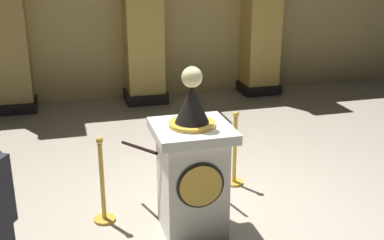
# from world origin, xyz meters

# --- Properties ---
(ground_plane) EXTENTS (11.91, 11.91, 0.00)m
(ground_plane) POSITION_xyz_m (0.00, 0.00, 0.00)
(ground_plane) COLOR #B2A893
(back_wall) EXTENTS (11.91, 0.16, 3.64)m
(back_wall) POSITION_xyz_m (0.00, 5.06, 1.82)
(back_wall) COLOR tan
(back_wall) RESTS_ON ground_plane
(pedestal_clock) EXTENTS (0.79, 0.79, 1.80)m
(pedestal_clock) POSITION_xyz_m (-0.34, -0.28, 0.71)
(pedestal_clock) COLOR silver
(pedestal_clock) RESTS_ON ground_plane
(stanchion_near) EXTENTS (0.24, 0.24, 0.99)m
(stanchion_near) POSITION_xyz_m (0.47, 0.63, 0.34)
(stanchion_near) COLOR gold
(stanchion_near) RESTS_ON ground_plane
(stanchion_far) EXTENTS (0.24, 0.24, 1.00)m
(stanchion_far) POSITION_xyz_m (-1.25, 0.13, 0.35)
(stanchion_far) COLOR gold
(stanchion_far) RESTS_ON ground_plane
(velvet_rope) EXTENTS (1.14, 1.12, 0.22)m
(velvet_rope) POSITION_xyz_m (-0.39, 0.38, 0.79)
(velvet_rope) COLOR black
(column_left) EXTENTS (0.74, 0.74, 3.50)m
(column_left) POSITION_xyz_m (-2.46, 4.66, 1.74)
(column_left) COLOR black
(column_left) RESTS_ON ground_plane
(column_right) EXTENTS (0.80, 0.80, 3.50)m
(column_right) POSITION_xyz_m (2.46, 4.66, 1.74)
(column_right) COLOR black
(column_right) RESTS_ON ground_plane
(column_centre_rear) EXTENTS (0.85, 0.85, 3.50)m
(column_centre_rear) POSITION_xyz_m (0.00, 4.66, 1.74)
(column_centre_rear) COLOR black
(column_centre_rear) RESTS_ON ground_plane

